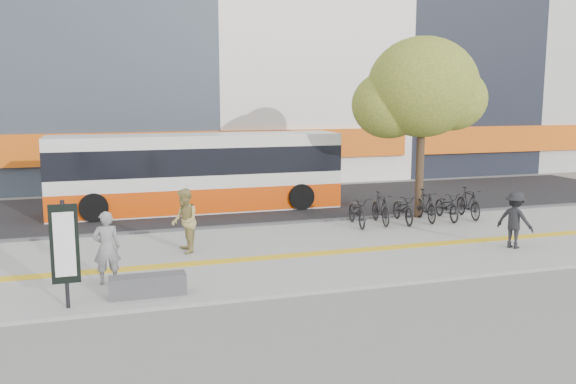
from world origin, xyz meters
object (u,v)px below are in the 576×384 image
object	(u,v)px
signboard	(65,246)
street_tree	(420,90)
pedestrian_tan	(185,221)
bench	(148,285)
pedestrian_dark	(515,220)
bus	(197,175)
seated_woman	(107,248)

from	to	relation	value
signboard	street_tree	world-z (taller)	street_tree
signboard	pedestrian_tan	world-z (taller)	signboard
bench	pedestrian_tan	world-z (taller)	pedestrian_tan
signboard	bench	bearing A→B (deg)	10.81
street_tree	pedestrian_dark	distance (m)	6.07
bench	signboard	distance (m)	1.94
street_tree	pedestrian_tan	world-z (taller)	street_tree
street_tree	pedestrian_dark	xyz separation A→B (m)	(0.37, -4.85, -3.63)
bus	pedestrian_dark	world-z (taller)	bus
signboard	seated_woman	bearing A→B (deg)	61.13
signboard	pedestrian_dark	distance (m)	11.85
signboard	street_tree	xyz separation A→B (m)	(11.38, 6.33, 3.15)
signboard	pedestrian_tan	distance (m)	4.70
bench	pedestrian_tan	distance (m)	3.69
signboard	bus	world-z (taller)	bus
bus	pedestrian_dark	size ratio (longest dim) A/B	6.67
bus	seated_woman	bearing A→B (deg)	-111.75
street_tree	seated_woman	size ratio (longest dim) A/B	3.77
signboard	seated_woman	size ratio (longest dim) A/B	1.32
street_tree	pedestrian_tan	size ratio (longest dim) A/B	3.59
signboard	bus	distance (m)	10.86
seated_woman	signboard	bearing A→B (deg)	58.85
seated_woman	pedestrian_tan	distance (m)	3.06
bench	seated_woman	world-z (taller)	seated_woman
pedestrian_dark	street_tree	bearing A→B (deg)	-24.17
signboard	pedestrian_tan	bearing A→B (deg)	52.29
bench	signboard	size ratio (longest dim) A/B	0.73
street_tree	seated_woman	bearing A→B (deg)	-155.26
seated_woman	pedestrian_dark	world-z (taller)	seated_woman
bus	seated_woman	world-z (taller)	bus
street_tree	bus	size ratio (longest dim) A/B	0.59
bench	seated_woman	bearing A→B (deg)	124.93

